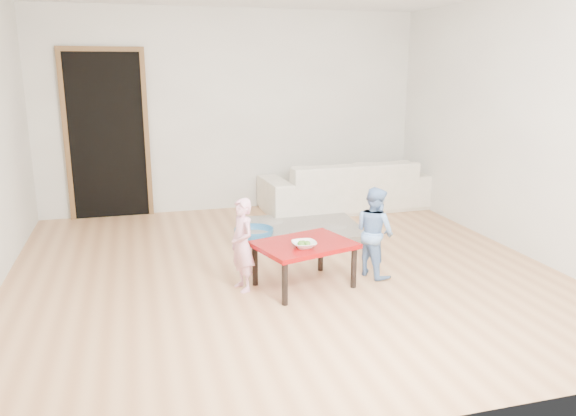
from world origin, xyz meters
name	(u,v)px	position (x,y,z in m)	size (l,w,h in m)	color
floor	(282,269)	(0.00, 0.00, 0.00)	(5.00, 5.00, 0.01)	#B47C4D
back_wall	(233,112)	(0.00, 2.50, 1.30)	(5.00, 0.02, 2.60)	white
right_wall	(520,125)	(2.50, 0.00, 1.30)	(0.02, 5.00, 2.60)	white
doorway	(107,137)	(-1.60, 2.48, 1.02)	(1.02, 0.08, 2.11)	brown
sofa	(346,185)	(1.44, 2.05, 0.33)	(2.26, 0.88, 0.66)	white
cushion	(324,177)	(1.07, 1.88, 0.49)	(0.43, 0.38, 0.11)	orange
red_table	(304,265)	(0.07, -0.46, 0.20)	(0.80, 0.60, 0.40)	maroon
bowl	(304,244)	(0.03, -0.59, 0.43)	(0.20, 0.20, 0.05)	white
broccoli	(304,244)	(0.03, -0.59, 0.43)	(0.12, 0.12, 0.06)	#2D5919
child_pink	(242,245)	(-0.46, -0.39, 0.40)	(0.29, 0.19, 0.81)	pink
child_blue	(375,232)	(0.77, -0.37, 0.41)	(0.40, 0.31, 0.83)	#557DC6
basin	(254,234)	(-0.07, 0.96, 0.07)	(0.44, 0.44, 0.14)	teal
blanket	(302,228)	(0.55, 1.17, 0.03)	(1.32, 1.10, 0.07)	#9D968A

